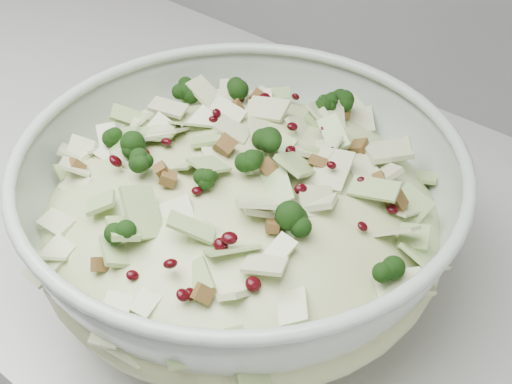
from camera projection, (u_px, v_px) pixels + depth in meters
counter at (76, 296)px, 1.23m from camera, size 3.60×0.60×0.90m
mixing_bowl at (241, 220)px, 0.60m from camera, size 0.46×0.46×0.15m
salad at (241, 198)px, 0.59m from camera, size 0.48×0.48×0.15m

